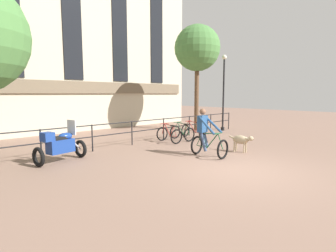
# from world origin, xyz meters

# --- Properties ---
(ground_plane) EXTENTS (60.00, 60.00, 0.00)m
(ground_plane) POSITION_xyz_m (0.00, 0.00, 0.00)
(ground_plane) COLOR #846656
(canal_railing) EXTENTS (15.05, 0.05, 1.05)m
(canal_railing) POSITION_xyz_m (-0.00, 5.20, 0.71)
(canal_railing) COLOR black
(canal_railing) RESTS_ON ground_plane
(building_facade) EXTENTS (18.00, 0.72, 11.23)m
(building_facade) POSITION_xyz_m (-0.00, 10.99, 5.59)
(building_facade) COLOR #BCB299
(building_facade) RESTS_ON ground_plane
(cyclist_with_bike) EXTENTS (0.74, 1.20, 1.70)m
(cyclist_with_bike) POSITION_xyz_m (0.71, 1.71, 0.76)
(cyclist_with_bike) COLOR black
(cyclist_with_bike) RESTS_ON ground_plane
(dog) EXTENTS (0.34, 1.03, 0.67)m
(dog) POSITION_xyz_m (2.17, 1.15, 0.47)
(dog) COLOR tan
(dog) RESTS_ON ground_plane
(parked_motorcycle) EXTENTS (1.71, 0.91, 1.35)m
(parked_motorcycle) POSITION_xyz_m (-3.39, 4.48, 0.56)
(parked_motorcycle) COLOR black
(parked_motorcycle) RESTS_ON ground_plane
(parked_bicycle_near_lamp) EXTENTS (0.76, 1.17, 0.86)m
(parked_bicycle_near_lamp) POSITION_xyz_m (1.62, 4.54, 0.36)
(parked_bicycle_near_lamp) COLOR black
(parked_bicycle_near_lamp) RESTS_ON ground_plane
(parked_bicycle_mid_left) EXTENTS (0.77, 1.17, 0.86)m
(parked_bicycle_mid_left) POSITION_xyz_m (2.49, 4.54, 0.36)
(parked_bicycle_mid_left) COLOR black
(parked_bicycle_mid_left) RESTS_ON ground_plane
(parked_bicycle_mid_right) EXTENTS (0.78, 1.18, 0.86)m
(parked_bicycle_mid_right) POSITION_xyz_m (3.36, 4.54, 0.36)
(parked_bicycle_mid_right) COLOR black
(parked_bicycle_mid_right) RESTS_ON ground_plane
(street_lamp) EXTENTS (0.28, 0.28, 4.52)m
(street_lamp) POSITION_xyz_m (6.74, 5.13, 2.53)
(street_lamp) COLOR black
(street_lamp) RESTS_ON ground_plane
(tree_canalside_right) EXTENTS (2.69, 2.69, 6.25)m
(tree_canalside_right) POSITION_xyz_m (5.57, 6.24, 4.86)
(tree_canalside_right) COLOR brown
(tree_canalside_right) RESTS_ON ground_plane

